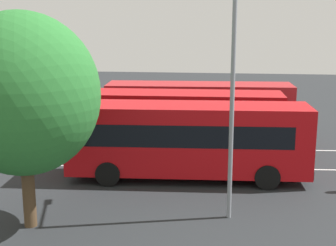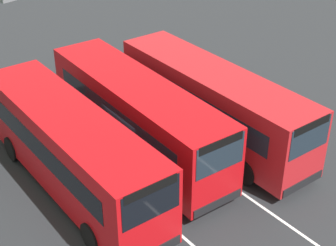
{
  "view_description": "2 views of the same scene",
  "coord_description": "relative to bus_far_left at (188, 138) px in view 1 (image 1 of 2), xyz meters",
  "views": [
    {
      "loc": [
        1.75,
        -23.92,
        7.19
      ],
      "look_at": [
        -1.0,
        -0.32,
        1.9
      ],
      "focal_mm": 50.9,
      "sensor_mm": 36.0,
      "label": 1
    },
    {
      "loc": [
        16.03,
        -9.52,
        12.78
      ],
      "look_at": [
        0.4,
        1.09,
        1.63
      ],
      "focal_mm": 54.95,
      "sensor_mm": 36.0,
      "label": 2
    }
  ],
  "objects": [
    {
      "name": "depot_tree",
      "position": [
        -5.13,
        -5.66,
        2.8
      ],
      "size": [
        5.23,
        4.7,
        7.44
      ],
      "color": "#4C3823",
      "rests_on": "ground"
    },
    {
      "name": "bus_center_left",
      "position": [
        -0.79,
        3.48,
        0.0
      ],
      "size": [
        10.81,
        2.85,
        3.42
      ],
      "rotation": [
        0.0,
        0.0,
        0.03
      ],
      "color": "#B70C11",
      "rests_on": "ground"
    },
    {
      "name": "bus_far_left",
      "position": [
        0.0,
        0.0,
        0.0
      ],
      "size": [
        10.86,
        3.03,
        3.42
      ],
      "rotation": [
        0.0,
        0.0,
        0.05
      ],
      "color": "#B70C11",
      "rests_on": "ground"
    },
    {
      "name": "ground_plane",
      "position": [
        -0.27,
        3.33,
        -1.89
      ],
      "size": [
        77.97,
        77.97,
        0.0
      ],
      "primitive_type": "plane",
      "color": "#232628"
    },
    {
      "name": "lane_stripe_outer_left",
      "position": [
        -0.27,
        1.61,
        -1.88
      ],
      "size": [
        16.84,
        1.19,
        0.01
      ],
      "primitive_type": "cube",
      "rotation": [
        0.0,
        0.0,
        0.06
      ],
      "color": "silver",
      "rests_on": "ground"
    },
    {
      "name": "street_lamp",
      "position": [
        1.74,
        -3.87,
        3.02
      ],
      "size": [
        0.9,
        2.68,
        8.55
      ],
      "rotation": [
        0.0,
        0.0,
        1.84
      ],
      "color": "gray",
      "rests_on": "ground"
    },
    {
      "name": "bus_center_right",
      "position": [
        0.14,
        6.86,
        0.0
      ],
      "size": [
        10.85,
        3.02,
        3.42
      ],
      "rotation": [
        0.0,
        0.0,
        0.05
      ],
      "color": "#AD191E",
      "rests_on": "ground"
    },
    {
      "name": "lane_stripe_inner_left",
      "position": [
        -0.27,
        5.05,
        -1.88
      ],
      "size": [
        16.84,
        1.19,
        0.01
      ],
      "primitive_type": "cube",
      "rotation": [
        0.0,
        0.0,
        0.06
      ],
      "color": "silver",
      "rests_on": "ground"
    }
  ]
}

